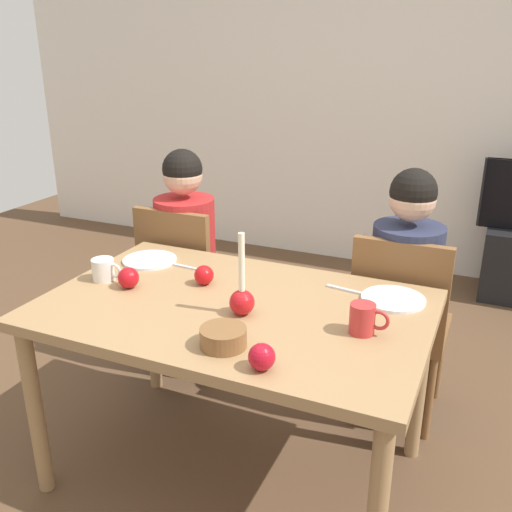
{
  "coord_description": "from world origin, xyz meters",
  "views": [
    {
      "loc": [
        0.83,
        -1.68,
        1.65
      ],
      "look_at": [
        0.0,
        0.2,
        0.87
      ],
      "focal_mm": 39.89,
      "sensor_mm": 36.0,
      "label": 1
    }
  ],
  "objects_px": {
    "plate_left": "(150,260)",
    "apple_near_candle": "(262,357)",
    "person_right_child": "(402,304)",
    "apple_by_right_mug": "(128,278)",
    "chair_right": "(400,319)",
    "bowl_walnuts": "(223,337)",
    "plate_right": "(393,299)",
    "mug_left": "(104,270)",
    "candle_centerpiece": "(242,298)",
    "apple_by_left_plate": "(204,275)",
    "dining_table": "(234,325)",
    "person_left_child": "(187,267)",
    "chair_left": "(184,280)",
    "mug_right": "(363,319)"
  },
  "relations": [
    {
      "from": "mug_right",
      "to": "candle_centerpiece",
      "type": "bearing_deg",
      "value": -175.32
    },
    {
      "from": "bowl_walnuts",
      "to": "mug_left",
      "type": "bearing_deg",
      "value": 157.57
    },
    {
      "from": "dining_table",
      "to": "mug_right",
      "type": "xyz_separation_m",
      "value": [
        0.48,
        -0.02,
        0.14
      ]
    },
    {
      "from": "chair_left",
      "to": "plate_left",
      "type": "distance_m",
      "value": 0.44
    },
    {
      "from": "candle_centerpiece",
      "to": "mug_left",
      "type": "bearing_deg",
      "value": 175.33
    },
    {
      "from": "person_right_child",
      "to": "plate_left",
      "type": "bearing_deg",
      "value": -158.92
    },
    {
      "from": "person_right_child",
      "to": "chair_right",
      "type": "bearing_deg",
      "value": -90.0
    },
    {
      "from": "person_right_child",
      "to": "apple_by_right_mug",
      "type": "xyz_separation_m",
      "value": [
        -0.95,
        -0.67,
        0.22
      ]
    },
    {
      "from": "plate_left",
      "to": "apple_near_candle",
      "type": "height_order",
      "value": "apple_near_candle"
    },
    {
      "from": "plate_right",
      "to": "apple_near_candle",
      "type": "height_order",
      "value": "apple_near_candle"
    },
    {
      "from": "apple_near_candle",
      "to": "apple_by_right_mug",
      "type": "height_order",
      "value": "apple_by_right_mug"
    },
    {
      "from": "plate_left",
      "to": "bowl_walnuts",
      "type": "bearing_deg",
      "value": -40.0
    },
    {
      "from": "candle_centerpiece",
      "to": "plate_right",
      "type": "distance_m",
      "value": 0.57
    },
    {
      "from": "dining_table",
      "to": "mug_left",
      "type": "bearing_deg",
      "value": -179.42
    },
    {
      "from": "chair_left",
      "to": "apple_by_left_plate",
      "type": "xyz_separation_m",
      "value": [
        0.39,
        -0.49,
        0.28
      ]
    },
    {
      "from": "dining_table",
      "to": "person_left_child",
      "type": "distance_m",
      "value": 0.87
    },
    {
      "from": "person_left_child",
      "to": "apple_by_right_mug",
      "type": "height_order",
      "value": "person_left_child"
    },
    {
      "from": "bowl_walnuts",
      "to": "mug_right",
      "type": "bearing_deg",
      "value": 34.57
    },
    {
      "from": "person_right_child",
      "to": "bowl_walnuts",
      "type": "xyz_separation_m",
      "value": [
        -0.4,
        -0.92,
        0.21
      ]
    },
    {
      "from": "person_left_child",
      "to": "plate_right",
      "type": "bearing_deg",
      "value": -18.55
    },
    {
      "from": "apple_near_candle",
      "to": "apple_by_right_mug",
      "type": "distance_m",
      "value": 0.78
    },
    {
      "from": "plate_right",
      "to": "mug_right",
      "type": "height_order",
      "value": "mug_right"
    },
    {
      "from": "dining_table",
      "to": "apple_by_right_mug",
      "type": "relative_size",
      "value": 16.88
    },
    {
      "from": "dining_table",
      "to": "person_left_child",
      "type": "height_order",
      "value": "person_left_child"
    },
    {
      "from": "apple_by_right_mug",
      "to": "mug_left",
      "type": "bearing_deg",
      "value": 170.42
    },
    {
      "from": "candle_centerpiece",
      "to": "mug_right",
      "type": "bearing_deg",
      "value": 4.68
    },
    {
      "from": "mug_right",
      "to": "apple_by_left_plate",
      "type": "xyz_separation_m",
      "value": [
        -0.67,
        0.14,
        -0.01
      ]
    },
    {
      "from": "candle_centerpiece",
      "to": "mug_right",
      "type": "height_order",
      "value": "candle_centerpiece"
    },
    {
      "from": "chair_left",
      "to": "apple_by_right_mug",
      "type": "bearing_deg",
      "value": -77.43
    },
    {
      "from": "chair_left",
      "to": "apple_near_candle",
      "type": "relative_size",
      "value": 11.07
    },
    {
      "from": "chair_left",
      "to": "chair_right",
      "type": "distance_m",
      "value": 1.09
    },
    {
      "from": "chair_right",
      "to": "bowl_walnuts",
      "type": "distance_m",
      "value": 1.02
    },
    {
      "from": "chair_left",
      "to": "mug_right",
      "type": "relative_size",
      "value": 6.84
    },
    {
      "from": "apple_near_candle",
      "to": "apple_by_right_mug",
      "type": "bearing_deg",
      "value": 154.86
    },
    {
      "from": "apple_by_left_plate",
      "to": "bowl_walnuts",
      "type": "bearing_deg",
      "value": -54.33
    },
    {
      "from": "dining_table",
      "to": "apple_by_left_plate",
      "type": "bearing_deg",
      "value": 147.5
    },
    {
      "from": "person_right_child",
      "to": "plate_left",
      "type": "xyz_separation_m",
      "value": [
        -1.03,
        -0.4,
        0.19
      ]
    },
    {
      "from": "candle_centerpiece",
      "to": "apple_by_right_mug",
      "type": "height_order",
      "value": "candle_centerpiece"
    },
    {
      "from": "plate_right",
      "to": "apple_by_right_mug",
      "type": "height_order",
      "value": "apple_by_right_mug"
    },
    {
      "from": "mug_left",
      "to": "apple_near_candle",
      "type": "height_order",
      "value": "mug_left"
    },
    {
      "from": "chair_right",
      "to": "person_right_child",
      "type": "bearing_deg",
      "value": 90.0
    },
    {
      "from": "dining_table",
      "to": "person_right_child",
      "type": "distance_m",
      "value": 0.82
    },
    {
      "from": "chair_right",
      "to": "apple_near_candle",
      "type": "bearing_deg",
      "value": -104.0
    },
    {
      "from": "mug_left",
      "to": "plate_left",
      "type": "bearing_deg",
      "value": 79.1
    },
    {
      "from": "dining_table",
      "to": "person_left_child",
      "type": "bearing_deg",
      "value": 132.25
    },
    {
      "from": "candle_centerpiece",
      "to": "apple_by_left_plate",
      "type": "relative_size",
      "value": 3.86
    },
    {
      "from": "person_right_child",
      "to": "mug_right",
      "type": "relative_size",
      "value": 8.9
    },
    {
      "from": "chair_left",
      "to": "plate_left",
      "type": "bearing_deg",
      "value": -81.3
    },
    {
      "from": "dining_table",
      "to": "plate_right",
      "type": "relative_size",
      "value": 5.93
    },
    {
      "from": "bowl_walnuts",
      "to": "apple_by_left_plate",
      "type": "xyz_separation_m",
      "value": [
        -0.29,
        0.4,
        0.01
      ]
    }
  ]
}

